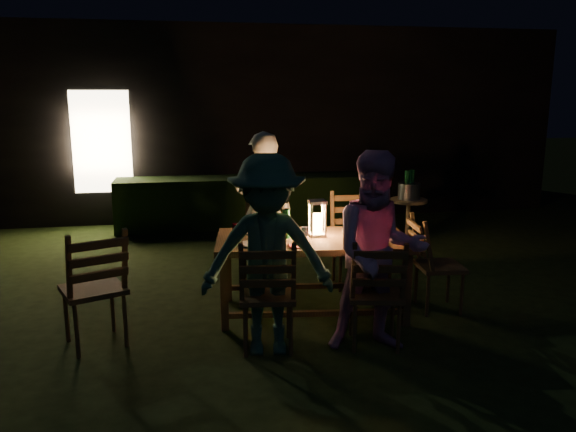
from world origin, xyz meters
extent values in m
plane|color=black|center=(0.00, 0.00, 0.00)|extent=(40.00, 40.00, 0.00)
cube|color=black|center=(0.00, 6.20, 1.60)|extent=(10.00, 4.00, 3.20)
cube|color=#FFE5B2|center=(-2.80, 4.21, 1.35)|extent=(0.90, 0.06, 1.60)
cube|color=black|center=(-0.50, 3.75, 0.40)|extent=(4.20, 0.70, 0.80)
cube|color=#483318|center=(-0.34, -0.06, 0.72)|extent=(1.90, 1.10, 0.06)
cube|color=#483318|center=(-1.20, -0.34, 0.33)|extent=(0.07, 0.07, 0.66)
cube|color=#483318|center=(-1.11, 0.40, 0.33)|extent=(0.07, 0.07, 0.66)
cube|color=#483318|center=(0.44, -0.53, 0.33)|extent=(0.07, 0.07, 0.66)
cube|color=#483318|center=(0.53, 0.21, 0.33)|extent=(0.07, 0.07, 0.66)
cube|color=#483318|center=(-0.87, -0.76, 0.46)|extent=(0.50, 0.48, 0.04)
cube|color=#483318|center=(-0.89, -0.95, 0.74)|extent=(0.46, 0.21, 0.53)
cube|color=#483318|center=(0.02, -0.86, 0.45)|extent=(0.52, 0.50, 0.04)
cube|color=#483318|center=(-0.02, -1.05, 0.73)|extent=(0.46, 0.24, 0.52)
cube|color=#483318|center=(-0.70, 0.73, 0.46)|extent=(0.54, 0.53, 0.04)
cube|color=#483318|center=(-0.65, 0.92, 0.75)|extent=(0.47, 0.26, 0.53)
cube|color=#483318|center=(0.30, 0.62, 0.48)|extent=(0.50, 0.48, 0.04)
cube|color=#483318|center=(0.31, 0.82, 0.79)|extent=(0.48, 0.19, 0.56)
cube|color=#483318|center=(0.91, -0.21, 0.44)|extent=(0.45, 0.47, 0.04)
cube|color=#483318|center=(0.72, -0.19, 0.72)|extent=(0.18, 0.45, 0.51)
cube|color=#483318|center=(-2.29, -0.44, 0.49)|extent=(0.62, 0.61, 0.04)
cube|color=#483318|center=(-2.21, -0.63, 0.79)|extent=(0.50, 0.33, 0.56)
imported|color=beige|center=(-0.69, 0.80, 0.85)|extent=(0.67, 0.48, 1.71)
imported|color=#D190BD|center=(0.02, -0.93, 0.83)|extent=(0.87, 0.72, 1.66)
imported|color=#2E5C46|center=(-0.88, -0.83, 0.82)|extent=(1.12, 0.73, 1.64)
cube|color=white|center=(-0.28, -0.02, 0.77)|extent=(0.15, 0.15, 0.03)
cube|color=white|center=(-0.28, -0.02, 1.09)|extent=(0.16, 0.16, 0.03)
cylinder|color=#FF9E3F|center=(-0.28, -0.02, 0.88)|extent=(0.09, 0.09, 0.18)
cylinder|color=white|center=(-0.86, 0.22, 0.76)|extent=(0.25, 0.25, 0.01)
cylinder|color=white|center=(-0.91, -0.22, 0.76)|extent=(0.25, 0.25, 0.01)
cylinder|color=white|center=(0.14, 0.10, 0.76)|extent=(0.25, 0.25, 0.01)
cylinder|color=white|center=(0.09, -0.33, 0.76)|extent=(0.25, 0.25, 0.01)
cylinder|color=#0F471E|center=(-0.58, -0.03, 0.89)|extent=(0.07, 0.07, 0.28)
cube|color=red|center=(-0.52, -0.36, 0.76)|extent=(0.18, 0.14, 0.01)
cube|color=red|center=(0.18, -0.43, 0.76)|extent=(0.18, 0.14, 0.01)
cube|color=black|center=(-0.99, -0.29, 0.76)|extent=(0.14, 0.07, 0.01)
cylinder|color=olive|center=(1.48, 2.01, 0.67)|extent=(0.51, 0.51, 0.04)
cylinder|color=olive|center=(1.48, 2.01, 0.33)|extent=(0.06, 0.06, 0.67)
cylinder|color=#A5A8AD|center=(1.48, 2.01, 0.80)|extent=(0.30, 0.30, 0.22)
cylinder|color=#0F471E|center=(1.43, 1.97, 0.85)|extent=(0.07, 0.07, 0.32)
cylinder|color=#0F471E|center=(1.53, 2.05, 0.85)|extent=(0.07, 0.07, 0.32)
camera|label=1|loc=(-1.48, -5.10, 2.08)|focal=35.00mm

